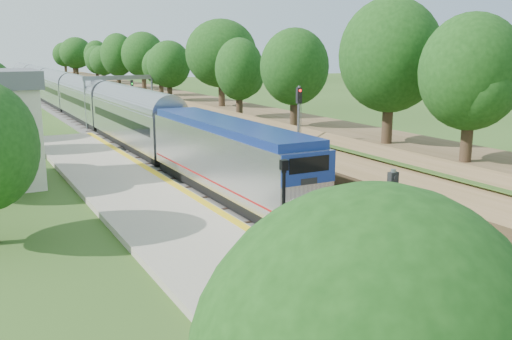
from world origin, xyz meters
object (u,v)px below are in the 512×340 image
train (71,97)px  signal_farside (299,124)px  lamppost_mid (405,294)px  lamppost_far (283,222)px  signal_platform (390,231)px  signal_gantry (119,87)px

train → signal_farside: bearing=-83.2°
lamppost_mid → train: bearing=87.2°
lamppost_far → signal_farside: bearing=55.8°
train → signal_platform: size_ratio=23.78×
train → signal_farside: 52.02m
lamppost_mid → signal_platform: bearing=65.6°
signal_gantry → lamppost_far: (-5.99, -48.24, -2.34)m
lamppost_mid → signal_farside: signal_farside is taller
signal_platform → signal_farside: 22.05m
train → signal_platform: signal_platform is taller
lamppost_mid → signal_farside: (9.83, 21.69, 2.00)m
train → signal_farside: signal_farside is taller
signal_gantry → lamppost_mid: size_ratio=2.01×
lamppost_far → train: bearing=86.9°
lamppost_mid → lamppost_far: size_ratio=0.89×
train → lamppost_far: size_ratio=27.04×
signal_gantry → train: (-2.47, 17.70, -2.44)m
signal_gantry → train: bearing=97.9°
signal_gantry → train: 18.04m
signal_platform → lamppost_far: bearing=96.1°
lamppost_mid → lamppost_far: lamppost_far is taller
signal_farside → lamppost_mid: bearing=-114.4°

